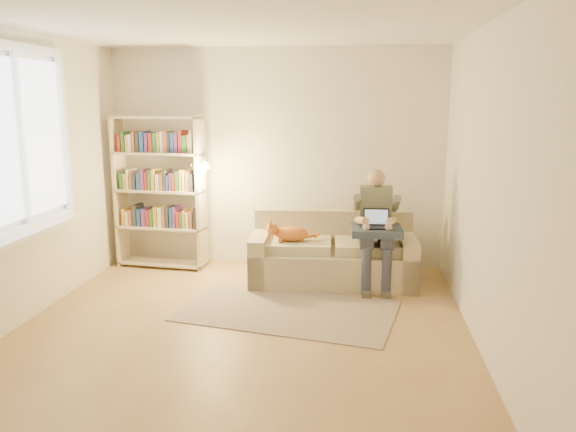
# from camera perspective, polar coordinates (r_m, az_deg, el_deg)

# --- Properties ---
(floor) EXTENTS (4.50, 4.50, 0.00)m
(floor) POSITION_cam_1_polar(r_m,az_deg,el_deg) (4.96, -5.08, -12.04)
(floor) COLOR olive
(floor) RESTS_ON ground
(ceiling) EXTENTS (4.00, 4.50, 0.02)m
(ceiling) POSITION_cam_1_polar(r_m,az_deg,el_deg) (4.58, -5.70, 19.28)
(ceiling) COLOR white
(ceiling) RESTS_ON wall_back
(wall_left) EXTENTS (0.02, 4.50, 2.60)m
(wall_left) POSITION_cam_1_polar(r_m,az_deg,el_deg) (5.39, -26.64, 3.09)
(wall_left) COLOR silver
(wall_left) RESTS_ON floor
(wall_right) EXTENTS (0.02, 4.50, 2.60)m
(wall_right) POSITION_cam_1_polar(r_m,az_deg,el_deg) (4.59, 19.81, 2.34)
(wall_right) COLOR silver
(wall_right) RESTS_ON floor
(wall_back) EXTENTS (4.00, 0.02, 2.60)m
(wall_back) POSITION_cam_1_polar(r_m,az_deg,el_deg) (6.79, -1.24, 5.86)
(wall_back) COLOR silver
(wall_back) RESTS_ON floor
(wall_front) EXTENTS (4.00, 0.02, 2.60)m
(wall_front) POSITION_cam_1_polar(r_m,az_deg,el_deg) (2.49, -16.67, -4.94)
(wall_front) COLOR silver
(wall_front) RESTS_ON floor
(window) EXTENTS (0.12, 1.52, 1.69)m
(window) POSITION_cam_1_polar(r_m,az_deg,el_deg) (5.52, -25.11, 4.19)
(window) COLOR white
(window) RESTS_ON wall_left
(sofa) EXTENTS (1.83, 0.89, 0.76)m
(sofa) POSITION_cam_1_polar(r_m,az_deg,el_deg) (6.27, 4.56, -4.19)
(sofa) COLOR tan
(sofa) RESTS_ON floor
(person) EXTENTS (0.37, 0.57, 1.27)m
(person) POSITION_cam_1_polar(r_m,az_deg,el_deg) (6.05, 8.90, -0.60)
(person) COLOR slate
(person) RESTS_ON sofa
(cat) EXTENTS (0.55, 0.21, 0.20)m
(cat) POSITION_cam_1_polar(r_m,az_deg,el_deg) (6.10, 0.55, -1.75)
(cat) COLOR orange
(cat) RESTS_ON sofa
(blanket) EXTENTS (0.54, 0.45, 0.08)m
(blanket) POSITION_cam_1_polar(r_m,az_deg,el_deg) (5.95, 8.37, -1.48)
(blanket) COLOR #2A3649
(blanket) RESTS_ON person
(laptop) EXTENTS (0.28, 0.25, 0.22)m
(laptop) POSITION_cam_1_polar(r_m,az_deg,el_deg) (5.94, 8.39, -0.63)
(laptop) COLOR black
(laptop) RESTS_ON blanket
(bookshelf) EXTENTS (1.21, 0.45, 1.82)m
(bookshelf) POSITION_cam_1_polar(r_m,az_deg,el_deg) (6.82, -12.89, 3.12)
(bookshelf) COLOR beige
(bookshelf) RESTS_ON floor
(rug) EXTENTS (2.19, 1.54, 0.01)m
(rug) POSITION_cam_1_polar(r_m,az_deg,el_deg) (5.47, 0.01, -9.57)
(rug) COLOR gray
(rug) RESTS_ON floor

